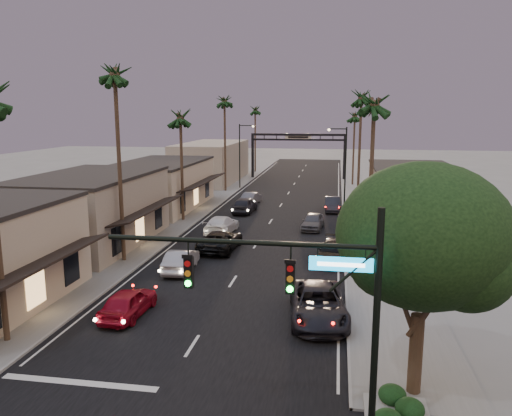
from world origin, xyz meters
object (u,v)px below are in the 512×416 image
(palm_rb, at_px, (362,94))
(oncoming_pickup, at_px, (220,240))
(palm_rc, at_px, (355,113))
(streetlight_left, at_px, (242,151))
(palm_ra, at_px, (375,98))
(traffic_signal, at_px, (313,294))
(oncoming_red, at_px, (128,302))
(arch, at_px, (298,145))
(palm_ld, at_px, (224,98))
(palm_far, at_px, (255,108))
(palm_lc, at_px, (180,113))
(curbside_near, at_px, (318,304))
(oncoming_silver, at_px, (181,260))
(palm_lb, at_px, (114,69))
(corner_tree, at_px, (425,242))
(curbside_black, at_px, (333,252))

(palm_rb, relative_size, oncoming_pickup, 2.56)
(palm_rc, bearing_deg, palm_rb, -90.00)
(streetlight_left, relative_size, palm_ra, 0.68)
(traffic_signal, xyz_separation_m, palm_rc, (2.91, 60.00, 5.39))
(oncoming_red, bearing_deg, arch, -92.25)
(traffic_signal, relative_size, arch, 0.56)
(arch, bearing_deg, palm_rc, -34.89)
(palm_ld, bearing_deg, palm_far, 89.25)
(palm_ra, distance_m, palm_far, 56.58)
(streetlight_left, height_order, oncoming_red, streetlight_left)
(streetlight_left, bearing_deg, traffic_signal, -76.86)
(palm_lc, xyz_separation_m, curbside_near, (14.15, -22.10, -9.62))
(palm_ra, bearing_deg, oncoming_silver, -164.65)
(streetlight_left, height_order, curbside_near, streetlight_left)
(oncoming_red, bearing_deg, curbside_near, -171.59)
(arch, relative_size, palm_lb, 1.00)
(palm_ra, bearing_deg, streetlight_left, 114.54)
(arch, bearing_deg, palm_ra, -79.41)
(oncoming_pickup, distance_m, curbside_near, 14.58)
(palm_ld, distance_m, oncoming_silver, 36.66)
(palm_ra, relative_size, oncoming_pickup, 2.38)
(arch, height_order, oncoming_silver, arch)
(palm_rb, bearing_deg, curbside_near, -95.78)
(traffic_signal, xyz_separation_m, oncoming_red, (-9.96, 8.80, -4.34))
(traffic_signal, distance_m, palm_rb, 40.77)
(palm_ld, height_order, oncoming_pickup, palm_ld)
(palm_rc, relative_size, curbside_near, 2.00)
(corner_tree, relative_size, palm_ra, 0.67)
(palm_rc, relative_size, oncoming_red, 2.78)
(palm_far, bearing_deg, palm_ra, -72.62)
(palm_ld, bearing_deg, oncoming_red, -84.15)
(palm_ra, xyz_separation_m, palm_rb, (0.00, 20.00, 0.97))
(corner_tree, xyz_separation_m, arch, (-9.48, 62.55, -0.45))
(traffic_signal, height_order, oncoming_red, traffic_signal)
(palm_rb, bearing_deg, oncoming_pickup, -121.70)
(corner_tree, xyz_separation_m, oncoming_silver, (-13.37, 13.12, -5.24))
(traffic_signal, relative_size, palm_rb, 0.60)
(corner_tree, relative_size, streetlight_left, 0.98)
(arch, xyz_separation_m, oncoming_silver, (-3.89, -49.43, -4.80))
(palm_ra, bearing_deg, arch, 100.59)
(traffic_signal, bearing_deg, streetlight_left, 103.14)
(arch, xyz_separation_m, streetlight_left, (-6.92, -12.00, -0.20))
(corner_tree, relative_size, arch, 0.58)
(palm_ra, relative_size, curbside_black, 2.59)
(palm_rb, distance_m, oncoming_red, 35.71)
(traffic_signal, bearing_deg, curbside_black, 88.56)
(oncoming_silver, bearing_deg, oncoming_pickup, -107.27)
(palm_rb, bearing_deg, palm_rc, 90.00)
(palm_rb, bearing_deg, palm_ra, -90.00)
(palm_ra, distance_m, oncoming_red, 20.14)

